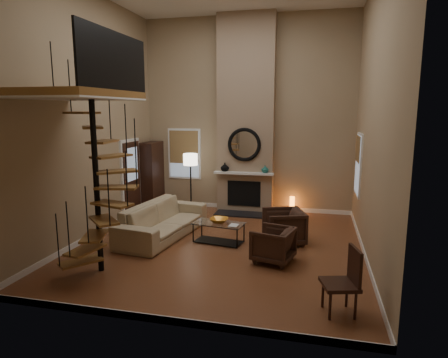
% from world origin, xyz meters
% --- Properties ---
extents(ground, '(6.00, 6.50, 0.01)m').
position_xyz_m(ground, '(0.00, 0.00, -0.01)').
color(ground, brown).
rests_on(ground, ground).
extents(back_wall, '(6.00, 0.02, 5.50)m').
position_xyz_m(back_wall, '(0.00, 3.25, 2.75)').
color(back_wall, tan).
rests_on(back_wall, ground).
extents(front_wall, '(6.00, 0.02, 5.50)m').
position_xyz_m(front_wall, '(0.00, -3.25, 2.75)').
color(front_wall, tan).
rests_on(front_wall, ground).
extents(left_wall, '(0.02, 6.50, 5.50)m').
position_xyz_m(left_wall, '(-3.00, 0.00, 2.75)').
color(left_wall, tan).
rests_on(left_wall, ground).
extents(right_wall, '(0.02, 6.50, 5.50)m').
position_xyz_m(right_wall, '(3.00, 0.00, 2.75)').
color(right_wall, tan).
rests_on(right_wall, ground).
extents(baseboard_back, '(6.00, 0.02, 0.12)m').
position_xyz_m(baseboard_back, '(0.00, 3.24, 0.06)').
color(baseboard_back, white).
rests_on(baseboard_back, ground).
extents(baseboard_front, '(6.00, 0.02, 0.12)m').
position_xyz_m(baseboard_front, '(0.00, -3.24, 0.06)').
color(baseboard_front, white).
rests_on(baseboard_front, ground).
extents(baseboard_left, '(0.02, 6.50, 0.12)m').
position_xyz_m(baseboard_left, '(-2.99, 0.00, 0.06)').
color(baseboard_left, white).
rests_on(baseboard_left, ground).
extents(baseboard_right, '(0.02, 6.50, 0.12)m').
position_xyz_m(baseboard_right, '(2.99, 0.00, 0.06)').
color(baseboard_right, white).
rests_on(baseboard_right, ground).
extents(chimney_breast, '(1.60, 0.38, 5.50)m').
position_xyz_m(chimney_breast, '(0.00, 3.06, 2.75)').
color(chimney_breast, '#947A60').
rests_on(chimney_breast, ground).
extents(hearth, '(1.50, 0.60, 0.04)m').
position_xyz_m(hearth, '(0.00, 2.57, 0.02)').
color(hearth, black).
rests_on(hearth, ground).
extents(firebox, '(0.95, 0.02, 0.72)m').
position_xyz_m(firebox, '(0.00, 2.86, 0.55)').
color(firebox, black).
rests_on(firebox, chimney_breast).
extents(mantel, '(1.70, 0.18, 0.06)m').
position_xyz_m(mantel, '(0.00, 2.78, 1.15)').
color(mantel, white).
rests_on(mantel, chimney_breast).
extents(mirror_frame, '(0.94, 0.10, 0.94)m').
position_xyz_m(mirror_frame, '(0.00, 2.84, 1.95)').
color(mirror_frame, black).
rests_on(mirror_frame, chimney_breast).
extents(mirror_disc, '(0.80, 0.01, 0.80)m').
position_xyz_m(mirror_disc, '(0.00, 2.85, 1.95)').
color(mirror_disc, white).
rests_on(mirror_disc, chimney_breast).
extents(vase_left, '(0.24, 0.24, 0.25)m').
position_xyz_m(vase_left, '(-0.55, 2.82, 1.30)').
color(vase_left, black).
rests_on(vase_left, mantel).
extents(vase_right, '(0.20, 0.20, 0.21)m').
position_xyz_m(vase_right, '(0.60, 2.82, 1.28)').
color(vase_right, '#1C6257').
rests_on(vase_right, mantel).
extents(window_back, '(1.02, 0.06, 1.52)m').
position_xyz_m(window_back, '(-1.90, 3.22, 1.62)').
color(window_back, white).
rests_on(window_back, back_wall).
extents(window_right, '(0.06, 1.02, 1.52)m').
position_xyz_m(window_right, '(2.97, 2.00, 1.63)').
color(window_right, white).
rests_on(window_right, right_wall).
extents(entry_door, '(0.10, 1.05, 2.16)m').
position_xyz_m(entry_door, '(-2.95, 1.80, 1.05)').
color(entry_door, white).
rests_on(entry_door, ground).
extents(loft, '(1.70, 2.20, 1.09)m').
position_xyz_m(loft, '(-2.04, -1.80, 3.24)').
color(loft, olive).
rests_on(loft, left_wall).
extents(spiral_stair, '(1.47, 1.47, 4.06)m').
position_xyz_m(spiral_stair, '(-1.78, -1.79, 1.78)').
color(spiral_stair, black).
rests_on(spiral_stair, ground).
extents(hutch, '(0.43, 0.91, 2.04)m').
position_xyz_m(hutch, '(-2.79, 2.82, 0.95)').
color(hutch, black).
rests_on(hutch, ground).
extents(sofa, '(1.39, 2.77, 0.77)m').
position_xyz_m(sofa, '(-1.44, 0.30, 0.40)').
color(sofa, tan).
rests_on(sofa, ground).
extents(armchair_near, '(1.08, 1.07, 0.78)m').
position_xyz_m(armchair_near, '(1.41, 0.56, 0.35)').
color(armchair_near, '#3C251B').
rests_on(armchair_near, ground).
extents(armchair_far, '(0.89, 0.88, 0.67)m').
position_xyz_m(armchair_far, '(1.29, -0.69, 0.35)').
color(armchair_far, '#3C251B').
rests_on(armchair_far, ground).
extents(coffee_table, '(1.19, 0.73, 0.43)m').
position_xyz_m(coffee_table, '(-0.07, 0.17, 0.28)').
color(coffee_table, silver).
rests_on(coffee_table, ground).
extents(bowl, '(0.40, 0.40, 0.10)m').
position_xyz_m(bowl, '(-0.07, 0.22, 0.50)').
color(bowl, orange).
rests_on(bowl, coffee_table).
extents(book, '(0.21, 0.27, 0.03)m').
position_xyz_m(book, '(0.28, 0.02, 0.46)').
color(book, gray).
rests_on(book, coffee_table).
extents(floor_lamp, '(0.40, 0.40, 1.71)m').
position_xyz_m(floor_lamp, '(-1.43, 2.38, 1.41)').
color(floor_lamp, black).
rests_on(floor_lamp, ground).
extents(accent_lamp, '(0.14, 0.14, 0.48)m').
position_xyz_m(accent_lamp, '(1.36, 3.02, 0.25)').
color(accent_lamp, orange).
rests_on(accent_lamp, ground).
extents(side_chair, '(0.60, 0.60, 1.01)m').
position_xyz_m(side_chair, '(2.45, -2.36, 0.53)').
color(side_chair, black).
rests_on(side_chair, ground).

